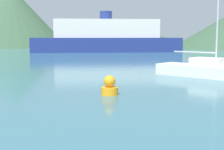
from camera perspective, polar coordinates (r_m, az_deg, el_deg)
sailboat_inner at (r=22.60m, az=17.16°, el=1.03°), size 7.22×5.94×11.61m
ferry_distant at (r=59.02m, az=-1.12°, el=6.84°), size 28.25×15.36×7.49m
buoy_marker at (r=14.97m, az=-0.45°, el=-2.15°), size 0.82×0.82×0.95m
hill_west at (r=91.27m, az=-17.89°, el=10.08°), size 30.49×30.49×16.36m
hill_central at (r=82.09m, az=-0.08°, el=7.62°), size 43.24×43.24×7.29m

